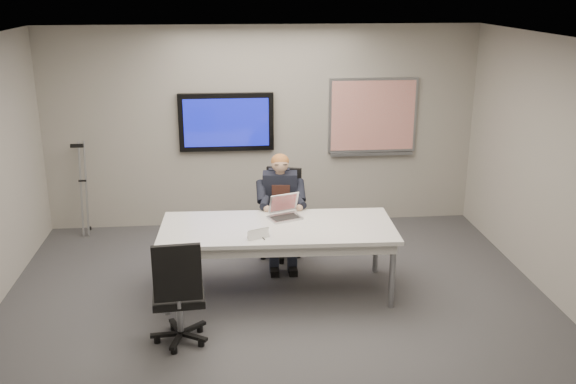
{
  "coord_description": "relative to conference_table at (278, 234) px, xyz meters",
  "views": [
    {
      "loc": [
        -0.47,
        -5.76,
        3.31
      ],
      "look_at": [
        0.15,
        0.86,
        1.15
      ],
      "focal_mm": 40.0,
      "sensor_mm": 36.0,
      "label": 1
    }
  ],
  "objects": [
    {
      "name": "floor",
      "position": [
        -0.03,
        -0.77,
        -0.7
      ],
      "size": [
        6.0,
        6.0,
        0.02
      ],
      "primitive_type": "cube",
      "color": "#3C3C3F",
      "rests_on": "ground"
    },
    {
      "name": "laptop",
      "position": [
        0.1,
        0.29,
        0.15
      ],
      "size": [
        0.42,
        0.44,
        0.25
      ],
      "rotation": [
        0.0,
        0.0,
        0.37
      ],
      "color": "silver",
      "rests_on": "conference_table"
    },
    {
      "name": "crutch",
      "position": [
        -2.5,
        2.02,
        -0.03
      ],
      "size": [
        0.39,
        0.62,
        1.38
      ],
      "primitive_type": null,
      "rotation": [
        -0.2,
        0.0,
        0.38
      ],
      "color": "#9B9EA2",
      "rests_on": "ground"
    },
    {
      "name": "ceiling",
      "position": [
        -0.03,
        -0.77,
        2.1
      ],
      "size": [
        6.0,
        6.0,
        0.02
      ],
      "primitive_type": "cube",
      "color": "silver",
      "rests_on": "wall_back"
    },
    {
      "name": "pen",
      "position": [
        -0.19,
        -0.32,
        0.1
      ],
      "size": [
        0.05,
        0.14,
        0.01
      ],
      "primitive_type": "cylinder",
      "rotation": [
        0.0,
        1.57,
        1.88
      ],
      "color": "black",
      "rests_on": "conference_table"
    },
    {
      "name": "seated_person",
      "position": [
        0.11,
        0.77,
        -0.15
      ],
      "size": [
        0.44,
        0.75,
        1.36
      ],
      "rotation": [
        0.0,
        0.0,
        -0.09
      ],
      "color": "#1F2433",
      "rests_on": "office_chair_far"
    },
    {
      "name": "name_tent",
      "position": [
        -0.23,
        -0.31,
        0.14
      ],
      "size": [
        0.25,
        0.16,
        0.1
      ],
      "primitive_type": null,
      "rotation": [
        0.0,
        0.0,
        0.42
      ],
      "color": "white",
      "rests_on": "conference_table"
    },
    {
      "name": "wall_front",
      "position": [
        -0.03,
        -3.77,
        0.7
      ],
      "size": [
        6.0,
        0.02,
        2.8
      ],
      "primitive_type": "cube",
      "color": "#9F9A90",
      "rests_on": "ground"
    },
    {
      "name": "wall_back",
      "position": [
        -0.03,
        2.23,
        0.7
      ],
      "size": [
        6.0,
        0.02,
        2.8
      ],
      "primitive_type": "cube",
      "color": "#9F9A90",
      "rests_on": "ground"
    },
    {
      "name": "tv_display",
      "position": [
        -0.53,
        2.18,
        0.8
      ],
      "size": [
        1.3,
        0.09,
        0.8
      ],
      "color": "black",
      "rests_on": "wall_back"
    },
    {
      "name": "office_chair_far",
      "position": [
        0.12,
        1.02,
        -0.35
      ],
      "size": [
        0.67,
        0.67,
        1.11
      ],
      "rotation": [
        0.0,
        0.0,
        -0.31
      ],
      "color": "black",
      "rests_on": "ground"
    },
    {
      "name": "conference_table",
      "position": [
        0.0,
        0.0,
        0.0
      ],
      "size": [
        2.59,
        1.15,
        0.79
      ],
      "rotation": [
        0.0,
        0.0,
        -0.03
      ],
      "color": "silver",
      "rests_on": "ground"
    },
    {
      "name": "whiteboard",
      "position": [
        1.52,
        2.2,
        0.83
      ],
      "size": [
        1.25,
        0.08,
        1.1
      ],
      "color": "#919398",
      "rests_on": "wall_back"
    },
    {
      "name": "office_chair_near",
      "position": [
        -1.02,
        -1.01,
        -0.35
      ],
      "size": [
        0.56,
        0.56,
        1.1
      ],
      "rotation": [
        0.0,
        0.0,
        3.22
      ],
      "color": "black",
      "rests_on": "ground"
    }
  ]
}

